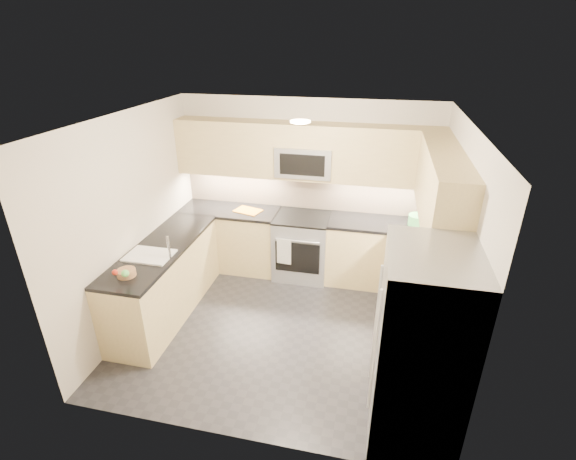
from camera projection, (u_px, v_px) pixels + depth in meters
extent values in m
cube|color=#26262C|center=(282.00, 326.00, 5.12)|extent=(3.60, 3.20, 0.00)
cube|color=beige|center=(280.00, 120.00, 4.05)|extent=(3.60, 3.20, 0.02)
cube|color=beige|center=(307.00, 188.00, 5.99)|extent=(3.60, 0.02, 2.50)
cube|color=beige|center=(233.00, 325.00, 3.17)|extent=(3.60, 0.02, 2.50)
cube|color=beige|center=(133.00, 221.00, 4.93)|extent=(0.02, 3.20, 2.50)
cube|color=beige|center=(453.00, 252.00, 4.23)|extent=(0.02, 3.20, 2.50)
cube|color=#D1BA7E|center=(231.00, 239.00, 6.28)|extent=(1.42, 0.60, 0.90)
cube|color=#D1BA7E|center=(378.00, 254.00, 5.86)|extent=(1.42, 0.60, 0.90)
cube|color=#D1BA7E|center=(412.00, 305.00, 4.76)|extent=(0.60, 1.70, 0.90)
cube|color=#D1BA7E|center=(165.00, 281.00, 5.22)|extent=(0.60, 2.00, 0.90)
cube|color=black|center=(229.00, 210.00, 6.08)|extent=(1.42, 0.63, 0.04)
cube|color=black|center=(381.00, 224.00, 5.66)|extent=(1.42, 0.63, 0.04)
cube|color=black|center=(418.00, 269.00, 4.56)|extent=(0.63, 1.70, 0.04)
cube|color=black|center=(160.00, 248.00, 5.02)|extent=(0.63, 2.00, 0.04)
cube|color=#D1BA7E|center=(305.00, 151.00, 5.59)|extent=(3.60, 0.35, 0.75)
cube|color=#D1BA7E|center=(441.00, 188.00, 4.26)|extent=(0.35, 1.95, 0.75)
cube|color=tan|center=(307.00, 191.00, 6.01)|extent=(3.60, 0.01, 0.51)
cube|color=tan|center=(447.00, 237.00, 4.65)|extent=(0.01, 2.30, 0.51)
cube|color=#A7AAAF|center=(302.00, 247.00, 6.05)|extent=(0.76, 0.65, 0.91)
cube|color=black|center=(302.00, 218.00, 5.85)|extent=(0.76, 0.65, 0.03)
cube|color=black|center=(297.00, 258.00, 5.76)|extent=(0.62, 0.02, 0.45)
cylinder|color=#B2B5BA|center=(297.00, 241.00, 5.62)|extent=(0.60, 0.02, 0.02)
cube|color=#9A9CA2|center=(305.00, 161.00, 5.63)|extent=(0.76, 0.40, 0.40)
cube|color=black|center=(302.00, 165.00, 5.44)|extent=(0.60, 0.01, 0.28)
cube|color=#92959A|center=(420.00, 349.00, 3.43)|extent=(0.70, 0.90, 1.80)
cylinder|color=#B2B5BA|center=(374.00, 353.00, 3.32)|extent=(0.02, 0.02, 1.20)
cylinder|color=#B2B5BA|center=(376.00, 325.00, 3.64)|extent=(0.02, 0.02, 1.20)
cube|color=white|center=(150.00, 261.00, 4.81)|extent=(0.52, 0.38, 0.16)
cylinder|color=silver|center=(169.00, 248.00, 4.68)|extent=(0.03, 0.03, 0.28)
cylinder|color=green|center=(418.00, 220.00, 5.53)|extent=(0.28, 0.28, 0.14)
cube|color=#C17312|center=(248.00, 211.00, 6.00)|extent=(0.43, 0.35, 0.01)
cylinder|color=#A0734B|center=(126.00, 273.00, 4.39)|extent=(0.21, 0.21, 0.07)
sphere|color=#AD2613|center=(115.00, 272.00, 4.24)|extent=(0.06, 0.06, 0.06)
sphere|color=#5DC454|center=(125.00, 273.00, 4.22)|extent=(0.08, 0.08, 0.08)
cube|color=silver|center=(284.00, 251.00, 5.72)|extent=(0.20, 0.03, 0.38)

